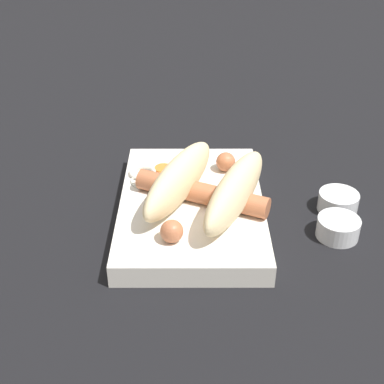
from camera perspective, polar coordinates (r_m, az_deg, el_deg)
ground_plane at (r=0.70m, az=0.00°, el=-2.63°), size 3.00×3.00×0.00m
food_tray at (r=0.69m, az=0.00°, el=-1.68°), size 0.27×0.18×0.03m
bread_roll at (r=0.65m, az=1.62°, el=0.84°), size 0.21×0.17×0.06m
sausage at (r=0.67m, az=1.06°, el=-0.12°), size 0.18×0.17×0.03m
pickled_veggies at (r=0.73m, az=-4.52°, el=1.87°), size 0.07×0.07×0.01m
condiment_cup_near at (r=0.68m, az=15.35°, el=-3.79°), size 0.05×0.05×0.03m
condiment_cup_far at (r=0.73m, az=15.35°, el=-1.11°), size 0.05×0.05×0.03m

